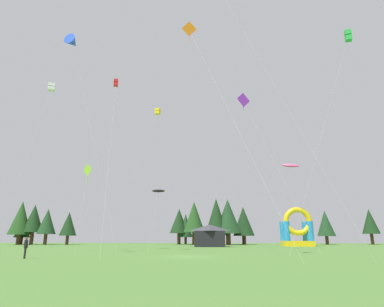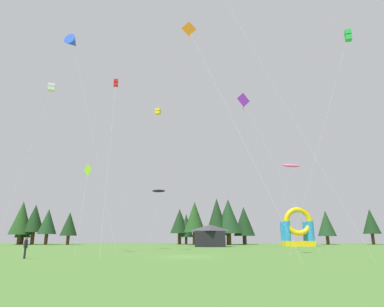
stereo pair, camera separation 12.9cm
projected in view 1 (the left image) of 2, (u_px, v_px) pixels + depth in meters
name	position (u px, v px, depth m)	size (l,w,h in m)	color
ground_plane	(187.00, 257.00, 30.42)	(120.00, 120.00, 0.00)	#548438
kite_orange_diamond	(190.00, 32.00, 34.64)	(9.09, 6.36, 23.72)	orange
kite_lime_diamond	(89.00, 171.00, 42.60)	(1.16, 4.04, 10.77)	#8CD826
kite_black_parafoil	(159.00, 191.00, 45.52)	(2.15, 1.59, 8.28)	black
kite_purple_diamond	(243.00, 102.00, 40.98)	(8.02, 2.36, 18.99)	purple
kite_green_box	(348.00, 36.00, 34.84)	(7.85, 1.88, 23.25)	green
kite_blue_delta	(73.00, 42.00, 44.28)	(9.25, 2.98, 28.35)	blue
kite_white_box	(51.00, 88.00, 35.53)	(3.72, 1.82, 18.00)	white
kite_yellow_box	(158.00, 112.00, 61.26)	(9.66, 2.05, 25.08)	yellow
kite_red_box	(116.00, 84.00, 40.91)	(2.71, 9.12, 21.01)	red
kite_pink_parafoil	(290.00, 166.00, 59.06)	(5.57, 1.89, 14.88)	#EA599E
person_left_edge	(26.00, 246.00, 27.98)	(0.43, 0.43, 1.77)	black
inflatable_blue_arch	(297.00, 232.00, 60.80)	(5.44, 4.26, 7.09)	yellow
festival_tent	(210.00, 236.00, 58.31)	(5.33, 3.66, 3.85)	black
tree_row_0	(23.00, 228.00, 74.82)	(3.49, 3.49, 5.97)	#4C331E
tree_row_1	(21.00, 218.00, 73.13)	(4.89, 4.89, 9.50)	#4C331E
tree_row_2	(34.00, 218.00, 73.71)	(4.45, 4.45, 8.81)	#4C331E
tree_row_3	(47.00, 222.00, 72.72)	(4.03, 4.03, 7.76)	#4C331E
tree_row_4	(69.00, 224.00, 72.46)	(3.67, 3.67, 7.06)	#4C331E
tree_row_5	(179.00, 221.00, 75.73)	(4.31, 4.31, 8.01)	#4C331E
tree_row_6	(186.00, 226.00, 75.31)	(3.20, 3.20, 6.86)	#4C331E
tree_row_7	(194.00, 217.00, 72.26)	(4.71, 4.71, 9.30)	#4C331E
tree_row_8	(216.00, 217.00, 71.83)	(4.96, 4.96, 9.98)	#4C331E
tree_row_9	(228.00, 216.00, 71.93)	(5.66, 5.66, 9.80)	#4C331E
tree_row_10	(243.00, 221.00, 74.68)	(4.84, 4.84, 8.39)	#4C331E
tree_row_11	(325.00, 223.00, 73.84)	(3.98, 3.98, 7.44)	#4C331E
tree_row_12	(370.00, 221.00, 73.76)	(3.73, 3.73, 7.84)	#4C331E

